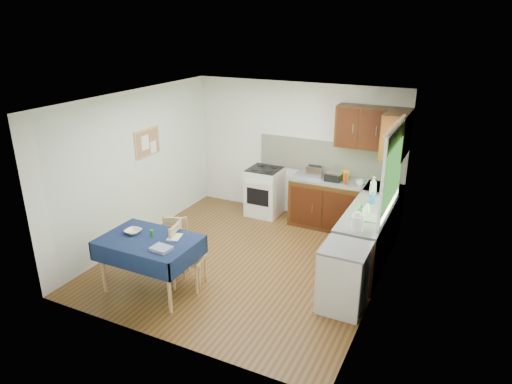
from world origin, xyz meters
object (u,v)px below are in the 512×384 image
at_px(kettle, 357,222).
at_px(chair_far, 178,239).
at_px(chair_near, 186,254).
at_px(toaster, 315,171).
at_px(dish_rack, 366,216).
at_px(dining_table, 149,246).
at_px(sandwich_press, 334,176).

bearing_deg(kettle, chair_far, -167.57).
xyz_separation_m(chair_near, toaster, (0.90, 2.78, 0.50)).
height_order(chair_far, kettle, kettle).
bearing_deg(dish_rack, dining_table, -145.64).
relative_size(toaster, kettle, 1.02).
bearing_deg(sandwich_press, kettle, -49.42).
distance_m(chair_far, sandwich_press, 2.91).
distance_m(chair_near, kettle, 2.38).
bearing_deg(kettle, sandwich_press, 115.67).
relative_size(dining_table, sandwich_press, 4.76).
relative_size(chair_far, kettle, 3.22).
bearing_deg(sandwich_press, toaster, -172.72).
relative_size(chair_near, kettle, 3.37).
bearing_deg(chair_near, kettle, -77.41).
bearing_deg(dining_table, chair_far, 82.74).
height_order(chair_near, sandwich_press, sandwich_press).
xyz_separation_m(chair_near, kettle, (2.12, 0.93, 0.53)).
relative_size(chair_far, sandwich_press, 3.30).
bearing_deg(chair_far, sandwich_press, -146.78).
distance_m(toaster, kettle, 2.22).
distance_m(dining_table, sandwich_press, 3.45).
xyz_separation_m(chair_far, chair_near, (0.39, -0.37, 0.02)).
distance_m(dining_table, chair_near, 0.51).
xyz_separation_m(sandwich_press, dish_rack, (0.88, -1.35, -0.06)).
height_order(dining_table, kettle, kettle).
xyz_separation_m(dining_table, chair_near, (0.37, 0.30, -0.18)).
bearing_deg(dining_table, dish_rack, 25.34).
relative_size(chair_near, toaster, 3.29).
relative_size(chair_far, toaster, 3.15).
bearing_deg(toaster, chair_near, -103.08).
height_order(toaster, sandwich_press, toaster).
relative_size(sandwich_press, kettle, 0.98).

